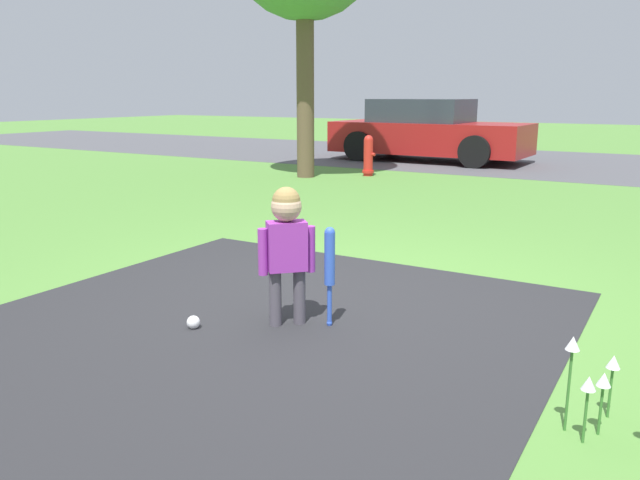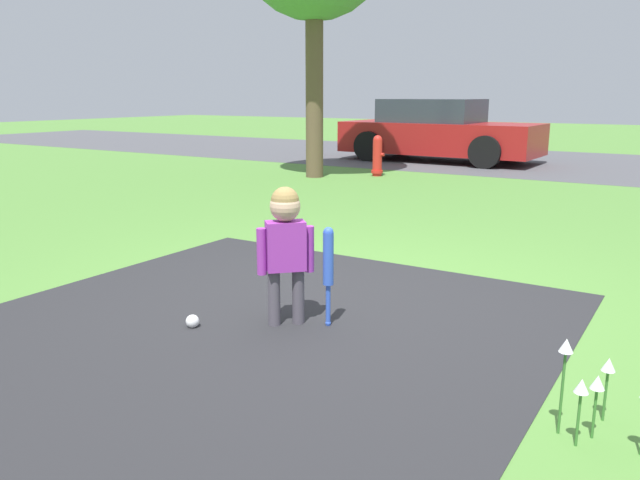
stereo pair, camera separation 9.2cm
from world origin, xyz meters
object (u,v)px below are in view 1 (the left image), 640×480
at_px(fire_hydrant, 368,156).
at_px(parked_car, 428,132).
at_px(child, 287,237).
at_px(baseball_bat, 330,263).
at_px(sports_ball, 193,322).

height_order(fire_hydrant, parked_car, parked_car).
distance_m(child, parked_car, 10.35).
relative_size(baseball_bat, sports_ball, 7.62).
distance_m(sports_ball, fire_hydrant, 7.69).
bearing_deg(sports_ball, fire_hydrant, 108.36).
bearing_deg(parked_car, fire_hydrant, -87.83).
bearing_deg(baseball_bat, sports_ball, -145.91).
bearing_deg(fire_hydrant, baseball_bat, -65.39).
distance_m(baseball_bat, sports_ball, 0.93).
distance_m(baseball_bat, fire_hydrant, 7.50).
xyz_separation_m(child, baseball_bat, (0.24, 0.11, -0.16)).
bearing_deg(fire_hydrant, child, -67.41).
bearing_deg(sports_ball, parked_car, 103.53).
xyz_separation_m(child, fire_hydrant, (-2.88, 6.93, -0.22)).
relative_size(sports_ball, parked_car, 0.02).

